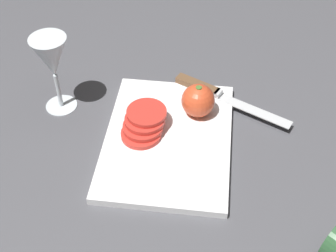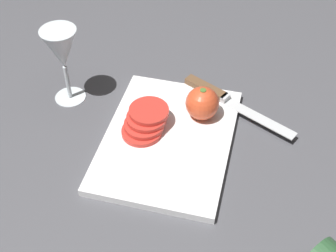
{
  "view_description": "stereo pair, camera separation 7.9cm",
  "coord_description": "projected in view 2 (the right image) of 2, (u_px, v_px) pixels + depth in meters",
  "views": [
    {
      "loc": [
        -0.54,
        -0.04,
        0.69
      ],
      "look_at": [
        0.1,
        0.04,
        0.05
      ],
      "focal_mm": 50.0,
      "sensor_mm": 36.0,
      "label": 1
    },
    {
      "loc": [
        -0.52,
        -0.12,
        0.69
      ],
      "look_at": [
        0.1,
        0.04,
        0.05
      ],
      "focal_mm": 50.0,
      "sensor_mm": 36.0,
      "label": 2
    }
  ],
  "objects": [
    {
      "name": "ground_plane",
      "position": [
        175.0,
        183.0,
        0.86
      ],
      "size": [
        3.0,
        3.0,
        0.0
      ],
      "primitive_type": "plane",
      "color": "#4C4C51"
    },
    {
      "name": "whole_tomato",
      "position": [
        202.0,
        103.0,
        0.94
      ],
      "size": [
        0.07,
        0.07,
        0.07
      ],
      "color": "#DB4C28",
      "rests_on": "cutting_board"
    },
    {
      "name": "wine_glass",
      "position": [
        62.0,
        52.0,
        0.95
      ],
      "size": [
        0.07,
        0.07,
        0.17
      ],
      "color": "silver",
      "rests_on": "ground_plane"
    },
    {
      "name": "cutting_board",
      "position": [
        168.0,
        139.0,
        0.93
      ],
      "size": [
        0.34,
        0.25,
        0.02
      ],
      "color": "white",
      "rests_on": "ground_plane"
    },
    {
      "name": "knife",
      "position": [
        217.0,
        94.0,
        1.01
      ],
      "size": [
        0.14,
        0.25,
        0.01
      ],
      "rotation": [
        0.0,
        0.0,
        4.26
      ],
      "color": "silver",
      "rests_on": "cutting_board"
    },
    {
      "name": "tomato_slice_stack_near",
      "position": [
        145.0,
        121.0,
        0.93
      ],
      "size": [
        0.11,
        0.09,
        0.04
      ],
      "color": "red",
      "rests_on": "cutting_board"
    }
  ]
}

